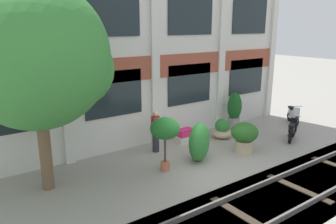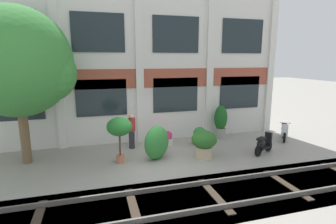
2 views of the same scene
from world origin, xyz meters
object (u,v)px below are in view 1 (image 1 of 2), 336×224
(scooter_near_curb, at_px, (292,131))
(resident_by_doorway, at_px, (156,130))
(broadleaf_tree, at_px, (36,60))
(potted_plant_low_pan, at_px, (165,130))
(scooter_second_parked, at_px, (293,114))
(topiary_hedge, at_px, (199,142))
(potted_plant_wide_bowl, at_px, (222,130))
(potted_plant_square_trough, at_px, (185,136))
(potted_plant_stone_basin, at_px, (234,109))
(potted_plant_ribbed_drum, at_px, (244,135))

(scooter_near_curb, xyz_separation_m, resident_by_doorway, (-5.29, 2.29, 0.42))
(broadleaf_tree, bearing_deg, potted_plant_low_pan, -15.81)
(scooter_second_parked, height_order, topiary_hedge, topiary_hedge)
(potted_plant_wide_bowl, xyz_separation_m, scooter_second_parked, (4.41, -0.44, 0.09))
(broadleaf_tree, relative_size, potted_plant_square_trough, 7.43)
(potted_plant_wide_bowl, height_order, topiary_hedge, topiary_hedge)
(potted_plant_square_trough, bearing_deg, potted_plant_wide_bowl, -16.04)
(scooter_near_curb, bearing_deg, potted_plant_low_pan, 146.39)
(potted_plant_square_trough, height_order, scooter_second_parked, scooter_second_parked)
(scooter_second_parked, bearing_deg, resident_by_doorway, -59.39)
(potted_plant_stone_basin, distance_m, resident_by_doorway, 4.61)
(potted_plant_stone_basin, distance_m, scooter_second_parked, 3.23)
(potted_plant_square_trough, xyz_separation_m, potted_plant_ribbed_drum, (1.14, -2.14, 0.40))
(potted_plant_wide_bowl, bearing_deg, scooter_near_curb, -43.06)
(potted_plant_wide_bowl, bearing_deg, resident_by_doorway, 174.11)
(potted_plant_low_pan, relative_size, potted_plant_stone_basin, 1.07)
(broadleaf_tree, height_order, scooter_second_parked, broadleaf_tree)
(scooter_near_curb, distance_m, topiary_hedge, 4.57)
(potted_plant_square_trough, height_order, potted_plant_stone_basin, potted_plant_stone_basin)
(potted_plant_square_trough, height_order, scooter_near_curb, scooter_near_curb)
(topiary_hedge, bearing_deg, resident_by_doorway, 116.28)
(scooter_second_parked, bearing_deg, potted_plant_stone_basin, -73.51)
(broadleaf_tree, relative_size, potted_plant_ribbed_drum, 5.11)
(potted_plant_low_pan, bearing_deg, broadleaf_tree, 164.19)
(potted_plant_ribbed_drum, bearing_deg, resident_by_doorway, 143.30)
(potted_plant_wide_bowl, distance_m, resident_by_doorway, 3.25)
(scooter_second_parked, distance_m, topiary_hedge, 6.87)
(resident_by_doorway, bearing_deg, broadleaf_tree, -127.51)
(broadleaf_tree, height_order, potted_plant_ribbed_drum, broadleaf_tree)
(potted_plant_ribbed_drum, distance_m, scooter_second_parked, 5.08)
(potted_plant_wide_bowl, relative_size, resident_by_doorway, 0.54)
(potted_plant_stone_basin, bearing_deg, resident_by_doorway, -176.05)
(topiary_hedge, bearing_deg, potted_plant_stone_basin, 26.69)
(scooter_near_curb, bearing_deg, topiary_hedge, 144.46)
(resident_by_doorway, distance_m, topiary_hedge, 1.79)
(potted_plant_stone_basin, xyz_separation_m, scooter_second_parked, (3.00, -1.09, -0.49))
(potted_plant_square_trough, xyz_separation_m, potted_plant_stone_basin, (3.05, 0.17, 0.66))
(potted_plant_ribbed_drum, xyz_separation_m, scooter_second_parked, (4.92, 1.23, -0.23))
(potted_plant_square_trough, bearing_deg, resident_by_doorway, -174.68)
(potted_plant_square_trough, bearing_deg, broadleaf_tree, -172.84)
(potted_plant_ribbed_drum, height_order, scooter_second_parked, potted_plant_ribbed_drum)
(potted_plant_ribbed_drum, bearing_deg, potted_plant_square_trough, 117.90)
(potted_plant_square_trough, distance_m, scooter_second_parked, 6.12)
(resident_by_doorway, bearing_deg, potted_plant_square_trough, 49.97)
(potted_plant_wide_bowl, relative_size, topiary_hedge, 0.62)
(potted_plant_low_pan, relative_size, resident_by_doorway, 1.13)
(potted_plant_low_pan, relative_size, scooter_near_curb, 1.43)
(potted_plant_ribbed_drum, height_order, resident_by_doorway, resident_by_doorway)
(potted_plant_stone_basin, relative_size, scooter_second_parked, 1.46)
(potted_plant_ribbed_drum, height_order, potted_plant_stone_basin, potted_plant_stone_basin)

